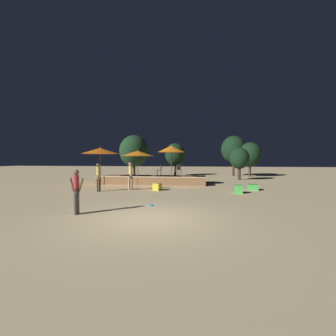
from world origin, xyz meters
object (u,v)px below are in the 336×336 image
Objects in this scene: bistro_chair_0 at (179,169)px; bistro_chair_1 at (160,169)px; cube_seat_0 at (253,187)px; person_0 at (76,191)px; background_tree_0 at (234,149)px; patio_umbrella_2 at (100,151)px; background_tree_3 at (175,154)px; background_tree_4 at (250,155)px; patio_umbrella_0 at (171,149)px; patio_umbrella_1 at (138,153)px; cube_seat_2 at (238,189)px; background_tree_2 at (239,158)px; person_2 at (130,174)px; background_tree_1 at (134,151)px; person_1 at (98,176)px; frisbee_disc at (151,205)px; cube_seat_1 at (157,187)px.

bistro_chair_0 and bistro_chair_1 have the same top height.
person_0 reaches higher than cube_seat_0.
background_tree_0 reaches higher than bistro_chair_0.
background_tree_3 reaches higher than patio_umbrella_2.
bistro_chair_1 is at bearing -90.18° from background_tree_3.
person_0 is at bearing -116.37° from background_tree_4.
patio_umbrella_1 is (-2.62, -0.19, -0.33)m from patio_umbrella_0.
person_0 is 0.40× the size of background_tree_4.
patio_umbrella_1 is 8.74m from cube_seat_0.
patio_umbrella_0 reaches higher than cube_seat_2.
background_tree_4 is (7.59, 8.91, 1.38)m from bistro_chair_0.
person_0 is at bearing -126.70° from bistro_chair_0.
patio_umbrella_0 is at bearing -135.62° from background_tree_2.
background_tree_3 is (-6.70, 12.84, 2.48)m from cube_seat_0.
person_0 is 22.89m from background_tree_4.
background_tree_1 is (-2.56, 8.98, 1.86)m from person_2.
background_tree_3 reaches higher than bistro_chair_0.
background_tree_1 reaches higher than background_tree_3.
person_1 is 19.15m from background_tree_4.
cube_seat_0 is at bearing -100.43° from background_tree_4.
cube_seat_2 reaches higher than cube_seat_0.
person_1 reaches higher than bistro_chair_0.
person_0 is at bearing -22.38° from bistro_chair_1.
background_tree_0 reaches higher than person_1.
background_tree_3 reaches higher than frisbee_disc.
background_tree_2 is at bearing -36.40° from background_tree_3.
frisbee_disc is 0.05× the size of background_tree_1.
background_tree_0 is at bearing 62.30° from patio_umbrella_0.
bistro_chair_1 is at bearing -145.56° from background_tree_2.
background_tree_4 is (13.59, 11.25, -0.07)m from patio_umbrella_2.
cube_seat_1 is 3.77m from person_1.
cube_seat_1 is at bearing -126.77° from background_tree_2.
patio_umbrella_1 is 0.68× the size of background_tree_3.
background_tree_4 is at bearing 67.09° from frisbee_disc.
background_tree_3 is 1.00× the size of background_tree_4.
person_2 is 0.45× the size of background_tree_3.
cube_seat_0 is at bearing -7.06° from patio_umbrella_2.
patio_umbrella_1 is 0.92× the size of patio_umbrella_2.
bistro_chair_0 is (6.01, 2.34, -1.45)m from patio_umbrella_2.
frisbee_disc is 0.06× the size of background_tree_3.
person_0 is (-7.81, -7.80, 0.68)m from cube_seat_0.
background_tree_3 is at bearing 53.32° from person_2.
cube_seat_1 is 4.99m from bistro_chair_0.
bistro_chair_0 is at bearing 1.72° from person_1.
cube_seat_1 is (2.09, -2.67, -2.26)m from patio_umbrella_1.
cube_seat_0 is 6.28m from cube_seat_1.
cube_seat_1 is (-0.53, -2.86, -2.59)m from patio_umbrella_0.
patio_umbrella_0 is 1.14× the size of patio_umbrella_1.
cube_seat_0 is 0.13× the size of background_tree_0.
patio_umbrella_2 reaches higher than person_2.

